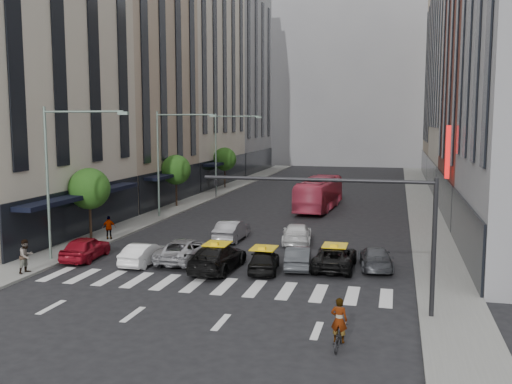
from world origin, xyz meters
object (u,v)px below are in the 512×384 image
Objects in this scene: taxi_center at (264,260)px; motorcycle at (339,338)px; streetlamp_near at (61,163)px; bus at (319,194)px; taxi_left at (217,257)px; pedestrian_far at (109,228)px; streetlamp_far at (224,143)px; car_white_front at (144,254)px; streetlamp_mid at (168,150)px; car_red at (86,248)px; pedestrian_near at (26,256)px.

taxi_center is 2.43× the size of motorcycle.
streetlamp_near is 0.82× the size of bus.
taxi_left is 3.21× the size of pedestrian_far.
pedestrian_far reaches higher than taxi_center.
streetlamp_far reaches higher than bus.
streetlamp_mid is at bearing -69.39° from car_white_front.
streetlamp_mid is 1.00× the size of streetlamp_far.
car_red is 5.29m from pedestrian_far.
streetlamp_far reaches higher than car_white_front.
streetlamp_near reaches higher than pedestrian_near.
streetlamp_mid is 2.32× the size of car_white_front.
taxi_left is at bearing 179.59° from car_white_front.
pedestrian_far is at bearing -30.78° from taxi_center.
taxi_center is at bearing 174.63° from car_red.
pedestrian_far reaches higher than car_white_front.
streetlamp_near and streetlamp_far have the same top height.
streetlamp_mid reaches higher than pedestrian_near.
streetlamp_mid is at bearing -91.44° from car_red.
taxi_left is (9.37, 0.36, -5.15)m from streetlamp_near.
streetlamp_near is 5.33m from car_red.
pedestrian_far is (-5.15, 5.39, 0.32)m from car_white_front.
pedestrian_near is (-0.36, -35.10, -4.83)m from streetlamp_far.
car_white_front is (4.79, -15.35, -5.26)m from streetlamp_mid.
pedestrian_near is at bearing 22.41° from taxi_left.
bus reaches higher than car_white_front.
taxi_center is (11.94, 0.75, -5.25)m from streetlamp_near.
taxi_left is at bearing 128.16° from pedestrian_far.
pedestrian_far is (-17.42, 15.14, 0.55)m from motorcycle.
pedestrian_far is (-12.26, -17.71, -0.56)m from bus.
streetlamp_far is at bearing -62.49° from motorcycle.
car_white_front is 2.45× the size of motorcycle.
motorcycle is at bearing -98.56° from pedestrian_near.
streetlamp_mid is at bearing -90.00° from streetlamp_far.
streetlamp_mid is 16.00m from streetlamp_far.
bus is at bearing -103.85° from car_white_front.
bus is at bearing 63.38° from streetlamp_near.
taxi_left is at bearing 2.19° from streetlamp_near.
pedestrian_far is at bearing 93.38° from streetlamp_near.
taxi_center is at bearing -51.93° from streetlamp_mid.
pedestrian_near is at bearing 68.43° from pedestrian_far.
bus is (11.91, -8.25, -4.38)m from streetlamp_far.
pedestrian_near reaches higher than car_red.
taxi_left is 0.48× the size of bus.
streetlamp_far reaches higher than pedestrian_far.
streetlamp_near is 2.33× the size of taxi_center.
streetlamp_far is 4.89× the size of pedestrian_near.
streetlamp_near and streetlamp_mid have the same top height.
motorcycle is 0.86× the size of pedestrian_near.
streetlamp_mid is 16.92m from car_white_front.
streetlamp_near is 2.32× the size of car_white_front.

